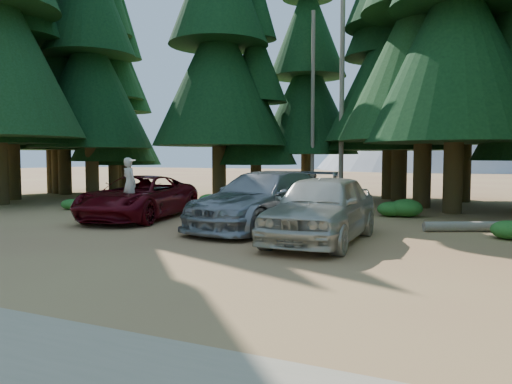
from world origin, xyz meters
TOP-DOWN VIEW (x-y plane):
  - ground at (0.00, 0.00)m, footprint 160.00×160.00m
  - forest_belt_north at (0.00, 15.00)m, footprint 36.00×7.00m
  - snag_front at (0.80, 14.50)m, footprint 0.24×0.24m
  - snag_back at (-1.20, 16.00)m, footprint 0.20×0.20m
  - mountain_peak at (-2.59, 88.23)m, footprint 48.00×50.00m
  - red_pickup at (-3.99, 4.76)m, footprint 3.56×6.04m
  - silver_minivan_center at (1.08, 4.57)m, footprint 3.55×6.54m
  - silver_minivan_right at (3.49, 2.93)m, footprint 2.28×5.37m
  - frisbee_player at (-3.39, 3.53)m, footprint 0.73×0.60m
  - log_left at (-2.72, 9.43)m, footprint 4.39×0.80m
  - log_mid at (1.41, 10.34)m, footprint 3.08×2.31m
  - log_right at (7.90, 7.00)m, footprint 4.45×2.42m
  - shrub_far_left at (-6.73, 9.78)m, footprint 0.95×0.95m
  - shrub_left at (-6.40, 9.69)m, footprint 0.89×0.89m
  - shrub_center_left at (-3.99, 9.81)m, footprint 1.05×1.05m
  - shrub_center_right at (0.94, 10.00)m, footprint 0.85×0.85m
  - shrub_right at (4.14, 9.49)m, footprint 1.02×1.02m
  - shrub_far_right at (4.69, 9.58)m, footprint 1.22×1.22m
  - shrub_edge_west at (-8.77, 6.21)m, footprint 0.82×0.82m
  - shrub_edge_east at (8.01, 5.50)m, footprint 0.93×0.93m

SIDE VIEW (x-z plane):
  - ground at x=0.00m, z-range 0.00..0.00m
  - forest_belt_north at x=0.00m, z-range -11.00..11.00m
  - log_mid at x=1.41m, z-range 0.00..0.29m
  - log_right at x=7.90m, z-range 0.00..0.31m
  - log_left at x=-2.72m, z-range 0.00..0.31m
  - shrub_edge_west at x=-8.77m, z-range 0.00..0.45m
  - shrub_center_right at x=0.94m, z-range 0.00..0.47m
  - shrub_left at x=-6.40m, z-range 0.00..0.49m
  - shrub_edge_east at x=8.01m, z-range 0.00..0.51m
  - shrub_far_left at x=-6.73m, z-range 0.00..0.52m
  - shrub_right at x=4.14m, z-range 0.00..0.56m
  - shrub_center_left at x=-3.99m, z-range 0.00..0.58m
  - shrub_far_right at x=4.69m, z-range 0.00..0.67m
  - red_pickup at x=-3.99m, z-range 0.00..1.58m
  - silver_minivan_center at x=1.08m, z-range 0.00..1.80m
  - silver_minivan_right at x=3.49m, z-range 0.00..1.81m
  - frisbee_player at x=-3.39m, z-range 0.53..2.24m
  - snag_back at x=-1.20m, z-range 0.00..10.00m
  - snag_front at x=0.80m, z-range 0.00..12.00m
  - mountain_peak at x=-2.59m, z-range -1.29..26.71m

